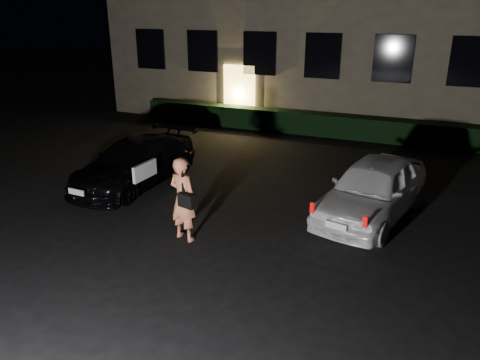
% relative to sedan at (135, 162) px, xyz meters
% --- Properties ---
extents(ground, '(80.00, 80.00, 0.00)m').
position_rel_sedan_xyz_m(ground, '(3.41, -3.09, -0.64)').
color(ground, black).
rests_on(ground, ground).
extents(hedge, '(15.00, 0.70, 0.85)m').
position_rel_sedan_xyz_m(hedge, '(3.41, 7.41, -0.22)').
color(hedge, black).
rests_on(hedge, ground).
extents(sedan, '(2.06, 4.59, 1.29)m').
position_rel_sedan_xyz_m(sedan, '(0.00, 0.00, 0.00)').
color(sedan, black).
rests_on(sedan, ground).
extents(hatch, '(2.57, 4.44, 1.42)m').
position_rel_sedan_xyz_m(hatch, '(6.55, 0.34, 0.07)').
color(hatch, white).
rests_on(hatch, ground).
extents(man, '(0.79, 0.62, 1.88)m').
position_rel_sedan_xyz_m(man, '(2.95, -2.45, 0.30)').
color(man, '#EE7F58').
rests_on(man, ground).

